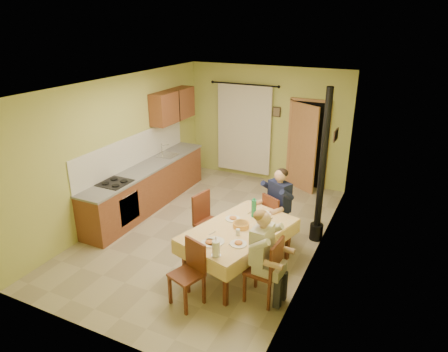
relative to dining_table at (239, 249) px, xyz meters
The scene contains 17 objects.
floor 1.40m from the dining_table, 137.57° to the left, with size 4.00×6.00×0.01m, color tan.
room_shell 1.97m from the dining_table, 137.57° to the left, with size 4.04×6.04×2.82m.
kitchen_run 3.00m from the dining_table, 154.14° to the left, with size 0.64×3.64×1.56m.
upper_cabinets 4.15m from the dining_table, 137.17° to the left, with size 0.35×1.40×0.70m, color brown.
curtain 4.21m from the dining_table, 112.09° to the left, with size 1.70×0.07×2.22m.
doorway 3.84m from the dining_table, 89.61° to the left, with size 0.96×0.47×2.15m.
dining_table is the anchor object (origin of this frame).
tableware 0.45m from the dining_table, 87.93° to the right, with size 0.64×1.62×0.33m.
chair_far 1.11m from the dining_table, 76.25° to the left, with size 0.54×0.54×0.96m.
chair_near 1.11m from the dining_table, 106.96° to the right, with size 0.51×0.51×0.96m.
chair_right 0.80m from the dining_table, 39.66° to the right, with size 0.47×0.47×1.00m.
chair_left 0.83m from the dining_table, 151.59° to the left, with size 0.53×0.53×1.01m.
man_far 1.23m from the dining_table, 76.08° to the left, with size 0.65×0.62×1.39m.
man_right 0.93m from the dining_table, 40.30° to the right, with size 0.48×0.60×1.39m.
stove_flue 1.87m from the dining_table, 59.11° to the left, with size 0.24×0.24×2.80m.
picture_back 4.18m from the dining_table, 100.88° to the left, with size 0.19×0.03×0.23m, color black.
picture_right 2.75m from the dining_table, 65.23° to the left, with size 0.03×0.31×0.21m, color brown.
Camera 1 is at (3.16, -5.95, 3.83)m, focal length 32.00 mm.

